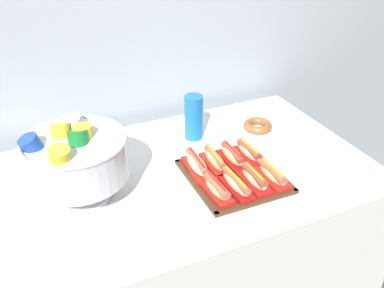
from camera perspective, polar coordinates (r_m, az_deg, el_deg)
back_wall at (r=1.94m, az=-9.64°, el=17.63°), size 6.00×0.10×2.60m
buffet_table at (r=1.90m, az=-2.38°, el=-13.28°), size 1.54×0.87×0.78m
serving_tray at (r=1.65m, az=5.42°, el=-4.21°), size 0.34×0.36×0.01m
hot_dog_0 at (r=1.52m, az=3.23°, el=-5.86°), size 0.06×0.15×0.06m
hot_dog_1 at (r=1.55m, az=5.71°, el=-5.19°), size 0.06×0.17×0.06m
hot_dog_2 at (r=1.59m, az=8.10°, el=-4.49°), size 0.07×0.16×0.06m
hot_dog_3 at (r=1.62m, az=10.36°, el=-3.93°), size 0.06×0.16×0.06m
hot_dog_4 at (r=1.65m, az=0.66°, el=-2.73°), size 0.08×0.19×0.06m
hot_dog_5 at (r=1.67m, az=3.00°, el=-2.17°), size 0.07×0.18×0.06m
hot_dog_6 at (r=1.70m, az=5.27°, el=-1.58°), size 0.07×0.16×0.06m
hot_dog_7 at (r=1.74m, az=7.44°, el=-1.10°), size 0.07×0.16×0.06m
punch_bowl at (r=1.51m, az=-14.95°, el=-1.66°), size 0.36×0.35×0.28m
cup_stack at (r=1.85m, az=0.21°, el=3.50°), size 0.08×0.08×0.19m
donut at (r=1.97m, az=8.53°, el=2.39°), size 0.13×0.13×0.04m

